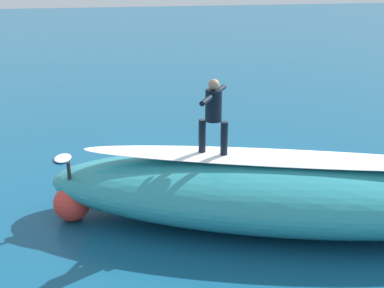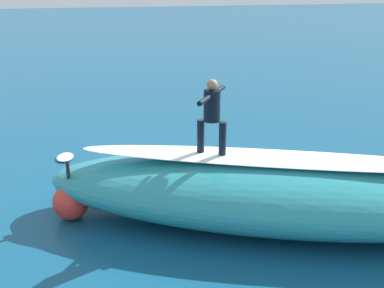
% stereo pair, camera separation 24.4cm
% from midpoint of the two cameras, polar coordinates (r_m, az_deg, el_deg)
% --- Properties ---
extents(ground_plane, '(120.00, 120.00, 0.00)m').
position_cam_midpoint_polar(ground_plane, '(12.63, 2.53, -4.39)').
color(ground_plane, '#145175').
extents(wave_crest, '(10.33, 6.13, 1.44)m').
position_cam_midpoint_polar(wave_crest, '(10.56, 9.46, -5.43)').
color(wave_crest, teal).
rests_on(wave_crest, ground_plane).
extents(wave_foam_lip, '(8.28, 3.82, 0.08)m').
position_cam_midpoint_polar(wave_foam_lip, '(10.26, 9.69, -1.59)').
color(wave_foam_lip, white).
rests_on(wave_foam_lip, wave_crest).
extents(surfboard_riding, '(2.11, 1.57, 0.07)m').
position_cam_midpoint_polar(surfboard_riding, '(10.29, 1.73, -1.28)').
color(surfboard_riding, '#E0563D').
rests_on(surfboard_riding, wave_crest).
extents(surfer_riding, '(0.87, 1.31, 1.57)m').
position_cam_midpoint_polar(surfer_riding, '(9.99, 1.79, 3.80)').
color(surfer_riding, black).
rests_on(surfer_riding, surfboard_riding).
extents(surfboard_paddling, '(2.28, 0.58, 0.07)m').
position_cam_midpoint_polar(surfboard_paddling, '(13.62, -2.34, -2.39)').
color(surfboard_paddling, yellow).
rests_on(surfboard_paddling, ground_plane).
extents(surfer_paddling, '(1.58, 0.32, 0.28)m').
position_cam_midpoint_polar(surfer_paddling, '(13.58, -1.85, -1.73)').
color(surfer_paddling, black).
rests_on(surfer_paddling, surfboard_paddling).
extents(buoy_marker, '(0.78, 0.78, 1.33)m').
position_cam_midpoint_polar(buoy_marker, '(11.00, -14.30, -6.59)').
color(buoy_marker, red).
rests_on(buoy_marker, ground_plane).
extents(foam_patch_near, '(1.12, 0.94, 0.13)m').
position_cam_midpoint_polar(foam_patch_near, '(12.75, -8.72, -4.07)').
color(foam_patch_near, white).
rests_on(foam_patch_near, ground_plane).
extents(foam_patch_mid, '(0.56, 0.78, 0.08)m').
position_cam_midpoint_polar(foam_patch_mid, '(14.55, -15.13, -1.58)').
color(foam_patch_mid, white).
rests_on(foam_patch_mid, ground_plane).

